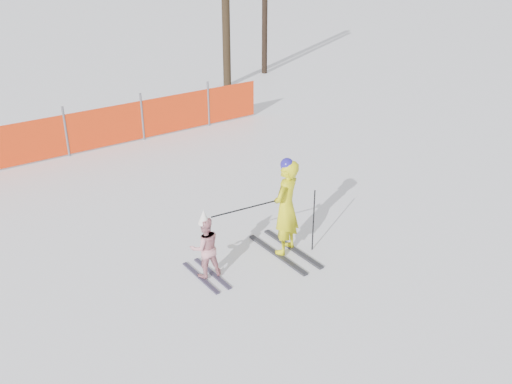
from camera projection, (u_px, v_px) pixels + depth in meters
ground at (273, 255)px, 9.81m from camera, size 120.00×120.00×0.00m
adult at (286, 207)px, 9.50m from camera, size 0.72×1.54×1.76m
child at (205, 247)px, 8.97m from camera, size 0.57×1.06×1.21m
ski_poles at (280, 214)px, 9.39m from camera, size 1.83×0.37×1.14m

